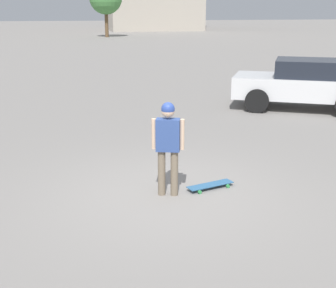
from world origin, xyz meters
TOP-DOWN VIEW (x-y plane):
  - ground_plane at (0.00, 0.00)m, footprint 220.00×220.00m
  - person at (0.00, 0.00)m, footprint 0.30×0.51m
  - skateboard at (-0.12, 0.77)m, footprint 0.45×0.87m
  - car_parked_near at (-5.89, 5.44)m, footprint 3.46×4.45m

SIDE VIEW (x-z plane):
  - ground_plane at x=0.00m, z-range 0.00..0.00m
  - skateboard at x=-0.12m, z-range 0.02..0.10m
  - car_parked_near at x=-5.89m, z-range 0.03..1.55m
  - person at x=0.00m, z-range 0.17..1.73m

